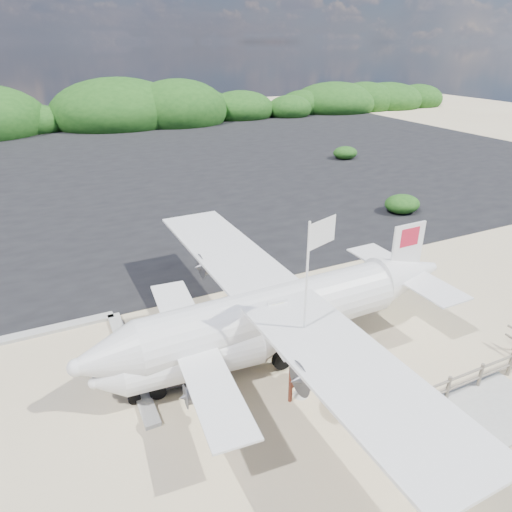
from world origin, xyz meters
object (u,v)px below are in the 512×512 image
at_px(flagpole, 301,395).
at_px(crew_c, 287,302).
at_px(signboard, 305,389).
at_px(aircraft_large, 297,157).
at_px(baggage_cart, 183,382).
at_px(crew_a, 247,300).
at_px(crew_b, 244,268).

bearing_deg(flagpole, crew_c, 66.82).
relative_size(signboard, aircraft_large, 0.10).
relative_size(baggage_cart, crew_a, 1.75).
bearing_deg(flagpole, signboard, 32.13).
bearing_deg(aircraft_large, flagpole, 59.00).
xyz_separation_m(flagpole, crew_b, (1.54, 8.01, 0.84)).
xyz_separation_m(crew_b, aircraft_large, (16.18, 22.51, -0.84)).
bearing_deg(aircraft_large, crew_b, 53.43).
bearing_deg(signboard, crew_a, 67.86).
xyz_separation_m(signboard, crew_c, (1.47, 3.94, 0.94)).
distance_m(crew_a, crew_c, 1.79).
xyz_separation_m(baggage_cart, crew_a, (3.80, 2.97, 0.75)).
bearing_deg(crew_a, baggage_cart, 53.20).
bearing_deg(baggage_cart, crew_b, 55.44).
distance_m(crew_c, aircraft_large, 30.86).
height_order(crew_a, crew_c, crew_c).
distance_m(signboard, crew_c, 4.31).
height_order(flagpole, crew_a, flagpole).
distance_m(baggage_cart, crew_c, 5.50).
relative_size(baggage_cart, flagpole, 0.42).
height_order(signboard, crew_b, crew_b).
xyz_separation_m(baggage_cart, flagpole, (3.36, -2.35, 0.00)).
height_order(flagpole, crew_c, flagpole).
height_order(signboard, crew_a, crew_a).
relative_size(signboard, crew_b, 1.09).
bearing_deg(crew_b, crew_c, 108.19).
relative_size(baggage_cart, aircraft_large, 0.15).
xyz_separation_m(crew_c, aircraft_large, (15.95, 26.40, -0.94)).
xyz_separation_m(flagpole, signboard, (0.29, 0.18, 0.00)).
bearing_deg(crew_a, crew_b, -96.98).
height_order(baggage_cart, aircraft_large, aircraft_large).
bearing_deg(flagpole, crew_b, 79.13).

